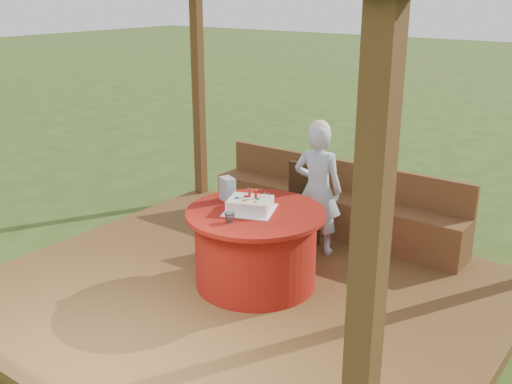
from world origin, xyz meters
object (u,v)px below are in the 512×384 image
drinking_glass (230,218)px  table (256,247)px  gift_bag (227,189)px  bench (334,210)px  chair (301,202)px  birthday_cake (250,204)px  elderly_woman (318,187)px

drinking_glass → table: bearing=87.2°
table → gift_bag: (-0.38, 0.07, 0.47)m
bench → table: bearing=-88.6°
chair → gift_bag: size_ratio=3.91×
table → chair: (-0.15, 1.01, 0.12)m
birthday_cake → gift_bag: size_ratio=2.50×
drinking_glass → birthday_cake: bearing=95.4°
bench → gift_bag: (-0.34, -1.45, 0.57)m
elderly_woman → gift_bag: 1.01m
elderly_woman → drinking_glass: (-0.09, -1.31, 0.06)m
chair → elderly_woman: 0.32m
bench → table: bench is taller
elderly_woman → gift_bag: (-0.45, -0.89, 0.13)m
birthday_cake → drinking_glass: bearing=-84.6°
bench → table: size_ratio=2.37×
bench → table: 1.53m
birthday_cake → gift_bag: 0.35m
bench → birthday_cake: bearing=-90.4°
table → birthday_cake: 0.42m
table → elderly_woman: (0.07, 0.96, 0.33)m
table → drinking_glass: drinking_glass is taller
elderly_woman → birthday_cake: size_ratio=2.50×
chair → elderly_woman: (0.23, -0.05, 0.22)m
table → chair: chair is taller
table → chair: size_ratio=1.45×
bench → gift_bag: 1.60m
bench → gift_bag: bearing=-103.3°
chair → birthday_cake: bearing=-84.1°
chair → drinking_glass: size_ratio=9.48×
birthday_cake → gift_bag: bearing=164.7°
chair → elderly_woman: elderly_woman is taller
elderly_woman → drinking_glass: 1.31m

